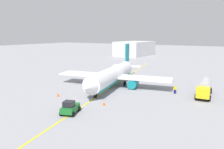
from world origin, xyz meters
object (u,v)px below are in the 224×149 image
(airplane, at_px, (113,75))
(fuel_tanker, at_px, (204,88))
(safety_cone_wingtip, at_px, (58,95))
(refueling_worker, at_px, (175,90))
(safety_cone_nose, at_px, (104,103))
(pushback_tug, at_px, (70,108))

(airplane, distance_m, fuel_tanker, 20.53)
(airplane, xyz_separation_m, fuel_tanker, (-2.63, 20.34, -0.98))
(fuel_tanker, xyz_separation_m, safety_cone_wingtip, (15.79, -25.52, -1.37))
(refueling_worker, height_order, safety_cone_wingtip, refueling_worker)
(airplane, relative_size, safety_cone_nose, 47.10)
(refueling_worker, bearing_deg, safety_cone_nose, -31.88)
(refueling_worker, bearing_deg, pushback_tug, -28.89)
(pushback_tug, height_order, safety_cone_nose, pushback_tug)
(fuel_tanker, bearing_deg, refueling_worker, -77.44)
(pushback_tug, bearing_deg, safety_cone_wingtip, -124.58)
(pushback_tug, relative_size, safety_cone_wingtip, 5.91)
(fuel_tanker, relative_size, safety_cone_wingtip, 14.45)
(airplane, relative_size, safety_cone_wingtip, 44.18)
(safety_cone_nose, relative_size, safety_cone_wingtip, 0.94)
(airplane, bearing_deg, safety_cone_wingtip, -21.49)
(safety_cone_nose, bearing_deg, refueling_worker, 148.12)
(pushback_tug, bearing_deg, airplane, -169.78)
(fuel_tanker, height_order, pushback_tug, fuel_tanker)
(fuel_tanker, xyz_separation_m, refueling_worker, (1.24, -5.58, -0.90))
(pushback_tug, distance_m, safety_cone_wingtip, 10.50)
(fuel_tanker, distance_m, refueling_worker, 5.79)
(safety_cone_nose, bearing_deg, airplane, -155.55)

